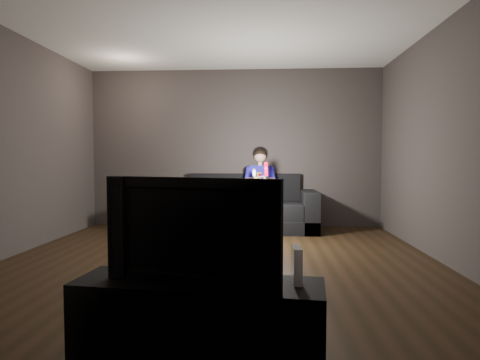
# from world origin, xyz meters

# --- Properties ---
(floor) EXTENTS (5.00, 5.00, 0.00)m
(floor) POSITION_xyz_m (0.00, 0.00, 0.00)
(floor) COLOR black
(floor) RESTS_ON ground
(back_wall) EXTENTS (5.00, 0.04, 2.70)m
(back_wall) POSITION_xyz_m (0.00, 2.50, 1.35)
(back_wall) COLOR #3F3836
(back_wall) RESTS_ON ground
(front_wall) EXTENTS (5.00, 0.04, 2.70)m
(front_wall) POSITION_xyz_m (0.00, -2.50, 1.35)
(front_wall) COLOR #3F3836
(front_wall) RESTS_ON ground
(left_wall) EXTENTS (0.04, 5.00, 2.70)m
(left_wall) POSITION_xyz_m (-2.50, 0.00, 1.35)
(left_wall) COLOR #3F3836
(left_wall) RESTS_ON ground
(right_wall) EXTENTS (0.04, 5.00, 2.70)m
(right_wall) POSITION_xyz_m (2.50, 0.00, 1.35)
(right_wall) COLOR #3F3836
(right_wall) RESTS_ON ground
(ceiling) EXTENTS (5.00, 5.00, 0.02)m
(ceiling) POSITION_xyz_m (0.00, 0.00, 2.70)
(ceiling) COLOR silver
(ceiling) RESTS_ON back_wall
(sofa) EXTENTS (2.37, 1.02, 0.91)m
(sofa) POSITION_xyz_m (0.17, 2.12, 0.30)
(sofa) COLOR black
(sofa) RESTS_ON floor
(child) EXTENTS (0.50, 0.61, 1.22)m
(child) POSITION_xyz_m (0.44, 2.06, 0.78)
(child) COLOR black
(child) RESTS_ON sofa
(wii_remote_red) EXTENTS (0.06, 0.08, 0.21)m
(wii_remote_red) POSITION_xyz_m (0.54, 1.59, 1.01)
(wii_remote_red) COLOR #EF001C
(wii_remote_red) RESTS_ON child
(nunchuk_white) EXTENTS (0.07, 0.10, 0.15)m
(nunchuk_white) POSITION_xyz_m (0.36, 1.59, 0.96)
(nunchuk_white) COLOR white
(nunchuk_white) RESTS_ON child
(wii_remote_black) EXTENTS (0.07, 0.15, 0.03)m
(wii_remote_black) POSITION_xyz_m (-0.89, 2.04, 0.66)
(wii_remote_black) COLOR black
(wii_remote_black) RESTS_ON sofa
(coffee_table) EXTENTS (1.13, 0.76, 0.38)m
(coffee_table) POSITION_xyz_m (-0.06, 1.16, 0.33)
(coffee_table) COLOR black
(coffee_table) RESTS_ON floor
(media_console) EXTENTS (1.41, 0.55, 0.49)m
(media_console) POSITION_xyz_m (0.15, -2.27, 0.25)
(media_console) COLOR black
(media_console) RESTS_ON floor
(tv) EXTENTS (1.00, 0.42, 0.58)m
(tv) POSITION_xyz_m (0.15, -2.27, 0.78)
(tv) COLOR black
(tv) RESTS_ON media_console
(wii_console) EXTENTS (0.05, 0.15, 0.20)m
(wii_console) POSITION_xyz_m (0.69, -2.27, 0.59)
(wii_console) COLOR white
(wii_console) RESTS_ON media_console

